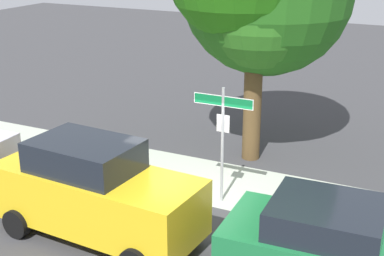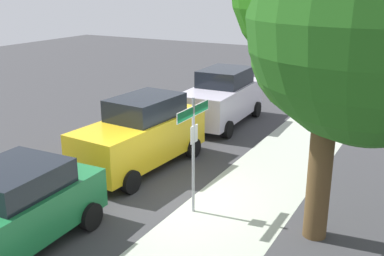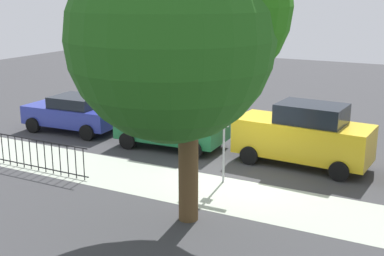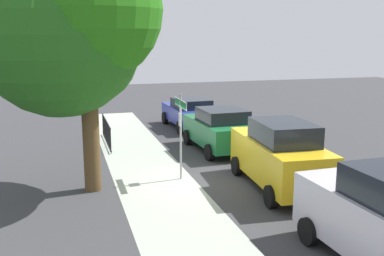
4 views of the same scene
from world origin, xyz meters
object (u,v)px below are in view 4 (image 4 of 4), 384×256
(shade_tree, at_px, (73,29))
(car_blue, at_px, (190,112))
(car_yellow, at_px, (280,155))
(car_green, at_px, (220,129))
(street_sign, at_px, (181,120))

(shade_tree, height_order, car_blue, shade_tree)
(car_yellow, xyz_separation_m, car_green, (4.99, 0.20, -0.17))
(shade_tree, bearing_deg, car_green, -57.80)
(shade_tree, bearing_deg, car_yellow, -102.73)
(car_green, bearing_deg, shade_tree, 119.76)
(street_sign, relative_size, car_yellow, 0.62)
(street_sign, distance_m, car_yellow, 3.36)
(shade_tree, distance_m, car_yellow, 7.22)
(car_yellow, height_order, car_green, car_yellow)
(street_sign, relative_size, shade_tree, 0.38)
(car_green, distance_m, car_blue, 4.85)
(shade_tree, xyz_separation_m, car_green, (3.64, -5.78, -3.98))
(car_yellow, bearing_deg, car_green, 5.78)
(car_yellow, distance_m, car_blue, 9.84)
(car_yellow, relative_size, car_blue, 1.12)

